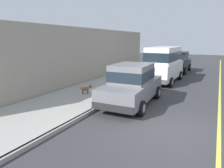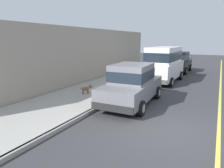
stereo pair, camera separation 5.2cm
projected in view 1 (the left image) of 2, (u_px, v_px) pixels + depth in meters
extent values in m
plane|color=#38383A|center=(167.00, 130.00, 6.97)|extent=(80.00, 80.00, 0.00)
cube|color=gray|center=(89.00, 113.00, 8.40)|extent=(0.16, 64.00, 0.14)
cube|color=#A8A59E|center=(56.00, 106.00, 9.22)|extent=(3.60, 64.00, 0.14)
cube|color=#E0D64C|center=(219.00, 140.00, 6.24)|extent=(0.12, 57.60, 0.01)
cube|color=slate|center=(132.00, 89.00, 9.70)|extent=(1.98, 4.57, 0.76)
cube|color=slate|center=(132.00, 73.00, 9.45)|extent=(1.67, 2.16, 0.84)
cube|color=#19232D|center=(132.00, 74.00, 9.46)|extent=(1.70, 2.20, 0.46)
cube|color=#252527|center=(145.00, 85.00, 11.70)|extent=(1.77, 0.27, 0.28)
cube|color=#252527|center=(113.00, 108.00, 7.81)|extent=(1.77, 0.27, 0.28)
cylinder|color=black|center=(125.00, 89.00, 11.39)|extent=(0.25, 0.65, 0.64)
cylinder|color=#9E9EA3|center=(125.00, 89.00, 11.39)|extent=(0.25, 0.36, 0.35)
cylinder|color=black|center=(157.00, 92.00, 10.64)|extent=(0.25, 0.65, 0.64)
cylinder|color=#9E9EA3|center=(157.00, 92.00, 10.64)|extent=(0.25, 0.36, 0.35)
cylinder|color=black|center=(102.00, 102.00, 8.93)|extent=(0.25, 0.65, 0.64)
cylinder|color=#9E9EA3|center=(102.00, 102.00, 8.93)|extent=(0.25, 0.36, 0.35)
cylinder|color=black|center=(141.00, 108.00, 8.18)|extent=(0.25, 0.65, 0.64)
cylinder|color=#9E9EA3|center=(141.00, 108.00, 8.18)|extent=(0.25, 0.36, 0.35)
cube|color=#EAEACC|center=(136.00, 78.00, 11.88)|extent=(0.28, 0.09, 0.14)
cube|color=#EAEACC|center=(155.00, 80.00, 11.42)|extent=(0.28, 0.09, 0.14)
cube|color=white|center=(163.00, 70.00, 14.83)|extent=(2.05, 4.86, 1.10)
cube|color=white|center=(164.00, 55.00, 14.59)|extent=(1.79, 3.85, 1.10)
cube|color=#19232D|center=(164.00, 56.00, 14.61)|extent=(1.83, 3.89, 0.61)
cube|color=#505050|center=(171.00, 71.00, 16.91)|extent=(1.87, 0.26, 0.28)
cube|color=#505050|center=(152.00, 81.00, 12.92)|extent=(1.87, 0.26, 0.28)
cylinder|color=black|center=(156.00, 73.00, 16.67)|extent=(0.24, 0.65, 0.64)
cylinder|color=#9E9EA3|center=(156.00, 73.00, 16.67)|extent=(0.25, 0.36, 0.35)
cylinder|color=black|center=(180.00, 75.00, 15.75)|extent=(0.24, 0.65, 0.64)
cylinder|color=#9E9EA3|center=(180.00, 75.00, 15.75)|extent=(0.25, 0.36, 0.35)
cylinder|color=black|center=(143.00, 79.00, 14.14)|extent=(0.24, 0.65, 0.64)
cylinder|color=#9E9EA3|center=(143.00, 79.00, 14.14)|extent=(0.25, 0.36, 0.35)
cylinder|color=black|center=(171.00, 82.00, 13.22)|extent=(0.24, 0.65, 0.64)
cylinder|color=#9E9EA3|center=(171.00, 82.00, 13.22)|extent=(0.25, 0.36, 0.35)
cube|color=#EAEACC|center=(164.00, 64.00, 17.10)|extent=(0.28, 0.09, 0.14)
cube|color=#EAEACC|center=(178.00, 65.00, 16.53)|extent=(0.28, 0.09, 0.14)
cube|color=black|center=(178.00, 65.00, 19.50)|extent=(1.85, 4.52, 0.76)
cube|color=black|center=(178.00, 56.00, 19.24)|extent=(1.61, 2.12, 0.84)
cube|color=#19232D|center=(178.00, 57.00, 19.26)|extent=(1.64, 2.16, 0.46)
cube|color=black|center=(182.00, 65.00, 21.44)|extent=(1.77, 0.22, 0.28)
cube|color=black|center=(173.00, 70.00, 17.66)|extent=(1.77, 0.22, 0.28)
cylinder|color=black|center=(171.00, 66.00, 21.20)|extent=(0.23, 0.64, 0.64)
cylinder|color=#9E9EA3|center=(171.00, 66.00, 21.20)|extent=(0.24, 0.35, 0.35)
cylinder|color=black|center=(189.00, 67.00, 20.36)|extent=(0.23, 0.64, 0.64)
cylinder|color=#9E9EA3|center=(189.00, 67.00, 20.36)|extent=(0.24, 0.35, 0.35)
cylinder|color=black|center=(165.00, 70.00, 18.80)|extent=(0.23, 0.64, 0.64)
cylinder|color=#9E9EA3|center=(165.00, 70.00, 18.80)|extent=(0.24, 0.35, 0.35)
cylinder|color=black|center=(185.00, 71.00, 17.96)|extent=(0.23, 0.64, 0.64)
cylinder|color=#9E9EA3|center=(185.00, 71.00, 17.96)|extent=(0.24, 0.35, 0.35)
cube|color=#EAEACC|center=(177.00, 61.00, 21.65)|extent=(0.28, 0.08, 0.14)
cube|color=#EAEACC|center=(188.00, 62.00, 21.13)|extent=(0.28, 0.08, 0.14)
ellipsoid|color=brown|center=(85.00, 89.00, 11.02)|extent=(0.41, 0.48, 0.20)
cylinder|color=brown|center=(87.00, 92.00, 11.17)|extent=(0.05, 0.05, 0.18)
cylinder|color=brown|center=(88.00, 92.00, 11.07)|extent=(0.05, 0.05, 0.18)
cylinder|color=brown|center=(83.00, 92.00, 11.05)|extent=(0.05, 0.05, 0.18)
cylinder|color=brown|center=(83.00, 93.00, 10.94)|extent=(0.05, 0.05, 0.18)
sphere|color=brown|center=(90.00, 87.00, 11.13)|extent=(0.17, 0.17, 0.17)
ellipsoid|color=#432C1C|center=(92.00, 87.00, 11.18)|extent=(0.12, 0.13, 0.06)
cone|color=brown|center=(90.00, 85.00, 11.15)|extent=(0.06, 0.06, 0.07)
cone|color=brown|center=(90.00, 85.00, 11.07)|extent=(0.06, 0.06, 0.07)
cylinder|color=brown|center=(81.00, 88.00, 10.88)|extent=(0.10, 0.12, 0.13)
cylinder|color=red|center=(125.00, 86.00, 12.68)|extent=(0.24, 0.24, 0.06)
cylinder|color=red|center=(126.00, 82.00, 12.62)|extent=(0.17, 0.17, 0.55)
sphere|color=red|center=(126.00, 77.00, 12.55)|extent=(0.15, 0.15, 0.15)
cylinder|color=red|center=(124.00, 81.00, 12.67)|extent=(0.10, 0.07, 0.07)
cylinder|color=red|center=(127.00, 81.00, 12.56)|extent=(0.10, 0.07, 0.07)
cube|color=#9E9384|center=(90.00, 55.00, 14.93)|extent=(0.50, 20.00, 3.83)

